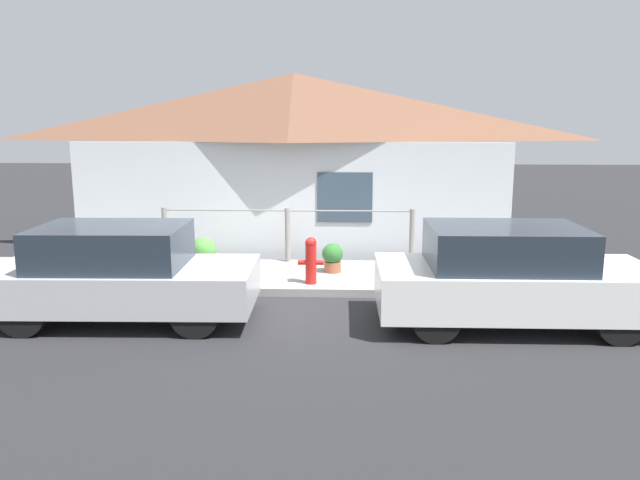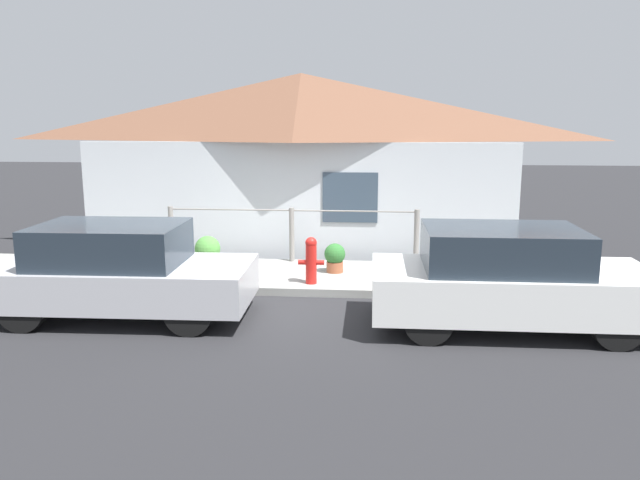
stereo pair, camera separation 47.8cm
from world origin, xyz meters
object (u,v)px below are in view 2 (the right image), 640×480
object	(u,v)px
car_left	(119,271)
car_right	(508,279)
fire_hydrant	(311,259)
potted_plant_by_fence	(208,250)
potted_plant_near_hydrant	(335,257)

from	to	relation	value
car_left	car_right	bearing A→B (deg)	-1.41
car_left	fire_hydrant	bearing A→B (deg)	30.49
potted_plant_by_fence	potted_plant_near_hydrant	bearing A→B (deg)	-2.74
fire_hydrant	potted_plant_by_fence	xyz separation A→B (m)	(-2.03, 0.93, -0.07)
car_right	potted_plant_by_fence	xyz separation A→B (m)	(-4.94, 2.57, -0.23)
car_left	fire_hydrant	size ratio (longest dim) A/B	4.74
fire_hydrant	potted_plant_near_hydrant	xyz separation A→B (m)	(0.35, 0.81, -0.14)
fire_hydrant	potted_plant_near_hydrant	world-z (taller)	fire_hydrant
potted_plant_by_fence	car_right	bearing A→B (deg)	-27.53
potted_plant_by_fence	fire_hydrant	bearing A→B (deg)	-24.53
car_right	potted_plant_by_fence	bearing A→B (deg)	152.10
fire_hydrant	potted_plant_by_fence	world-z (taller)	fire_hydrant
car_left	potted_plant_near_hydrant	xyz separation A→B (m)	(2.99, 2.46, -0.28)
potted_plant_near_hydrant	fire_hydrant	bearing A→B (deg)	-113.09
car_right	potted_plant_by_fence	distance (m)	5.57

